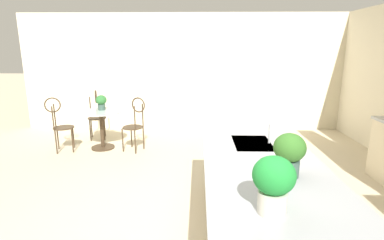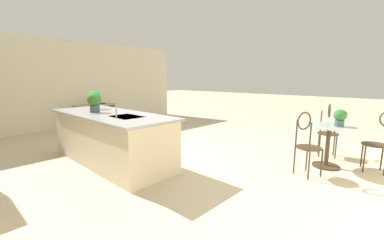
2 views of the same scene
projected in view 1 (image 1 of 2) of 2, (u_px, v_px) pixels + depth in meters
The scene contains 11 objects.
ground_plane at pixel (173, 231), 3.20m from camera, with size 40.00×40.00×0.00m, color beige.
wall_left_window at pixel (188, 73), 7.02m from camera, with size 0.12×7.80×2.70m, color beige.
kitchen_island at pixel (260, 207), 2.78m from camera, with size 2.80×1.06×0.92m.
bistro_table at pixel (102, 126), 5.74m from camera, with size 0.80×0.80×0.74m.
chair_near_window at pixel (135, 122), 5.56m from camera, with size 0.50×0.52×1.04m.
chair_by_island at pixel (97, 112), 6.37m from camera, with size 0.52×0.46×1.04m.
chair_toward_desk at pixel (60, 122), 5.54m from camera, with size 0.48×0.52×1.04m.
sink_faucet at pixel (270, 133), 3.18m from camera, with size 0.02×0.02×0.22m, color #B2B5BA.
potted_plant_on_table at pixel (101, 101), 5.76m from camera, with size 0.21×0.21×0.29m.
potted_plant_counter_near at pixel (289, 152), 2.33m from camera, with size 0.25×0.25×0.35m.
potted_plant_counter_far at pixel (274, 181), 1.80m from camera, with size 0.26×0.26×0.37m.
Camera 1 is at (2.82, 0.27, 1.92)m, focal length 27.77 mm.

